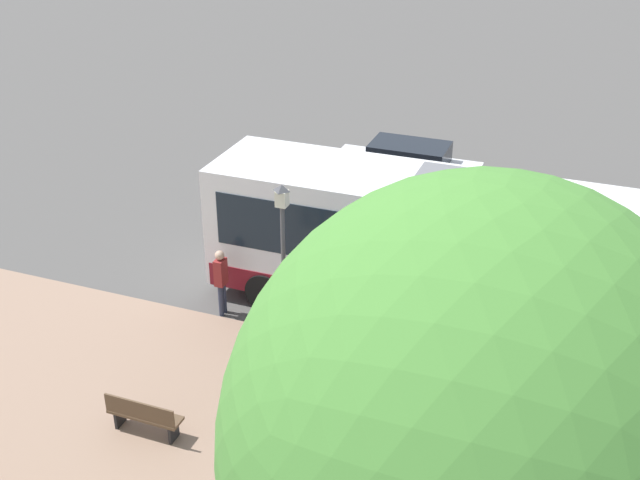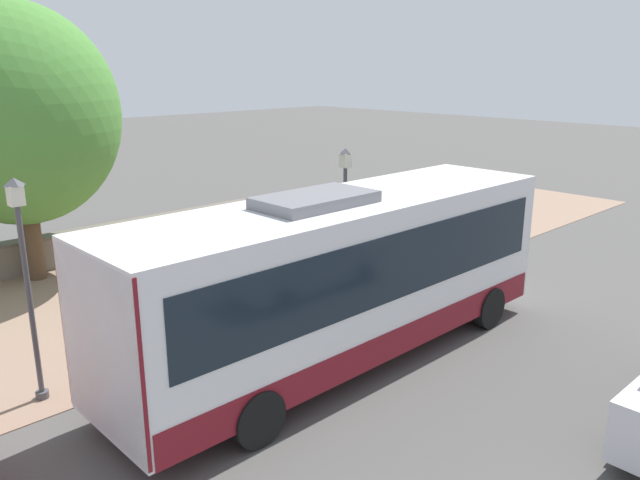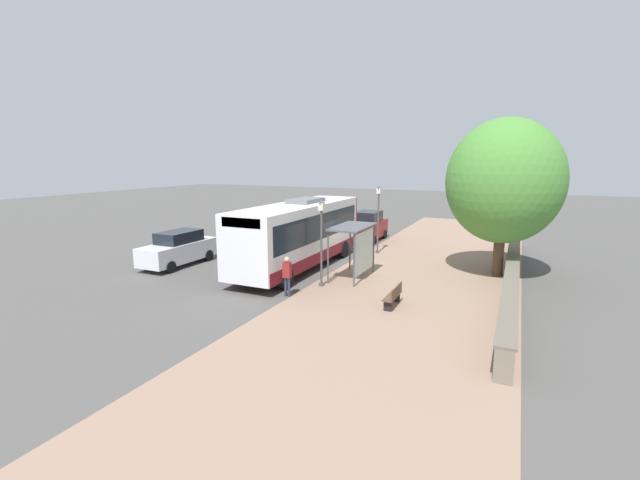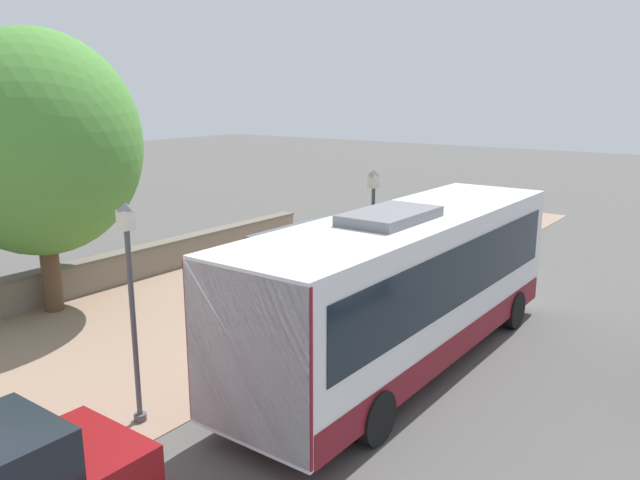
{
  "view_description": "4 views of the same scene",
  "coord_description": "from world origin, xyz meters",
  "views": [
    {
      "loc": [
        -14.59,
        -2.33,
        10.67
      ],
      "look_at": [
        0.44,
        3.45,
        2.37
      ],
      "focal_mm": 45.0,
      "sensor_mm": 36.0,
      "label": 1
    },
    {
      "loc": [
        10.49,
        -7.5,
        6.09
      ],
      "look_at": [
        1.31,
        1.27,
        2.51
      ],
      "focal_mm": 35.0,
      "sensor_mm": 36.0,
      "label": 2
    },
    {
      "loc": [
        -8.56,
        21.33,
        5.83
      ],
      "look_at": [
        -0.74,
        4.53,
        2.31
      ],
      "focal_mm": 24.0,
      "sensor_mm": 36.0,
      "label": 3
    },
    {
      "loc": [
        8.4,
        -10.64,
        6.09
      ],
      "look_at": [
        -0.94,
        2.0,
        2.39
      ],
      "focal_mm": 35.0,
      "sensor_mm": 36.0,
      "label": 4
    }
  ],
  "objects": [
    {
      "name": "ground_plane",
      "position": [
        0.0,
        0.0,
        0.0
      ],
      "size": [
        120.0,
        120.0,
        0.0
      ],
      "primitive_type": "plane",
      "color": "#514F4C",
      "rests_on": "ground"
    },
    {
      "name": "sidewalk_plaza",
      "position": [
        -4.5,
        0.0,
        0.01
      ],
      "size": [
        9.0,
        44.0,
        0.02
      ],
      "color": "#937560",
      "rests_on": "ground"
    },
    {
      "name": "stone_wall",
      "position": [
        -8.55,
        0.0,
        0.54
      ],
      "size": [
        0.6,
        20.0,
        1.06
      ],
      "color": "slate",
      "rests_on": "ground"
    },
    {
      "name": "bus",
      "position": [
        1.99,
        1.28,
        1.92
      ],
      "size": [
        2.76,
        10.61,
        3.71
      ],
      "color": "white",
      "rests_on": "ground"
    },
    {
      "name": "bus_shelter",
      "position": [
        -1.46,
        1.99,
        2.15
      ],
      "size": [
        1.61,
        3.18,
        2.63
      ],
      "color": "#515459",
      "rests_on": "ground"
    },
    {
      "name": "pedestrian",
      "position": [
        0.17,
        5.9,
        1.03
      ],
      "size": [
        0.34,
        0.23,
        1.75
      ],
      "color": "#2D3347",
      "rests_on": "ground"
    },
    {
      "name": "bench",
      "position": [
        -4.34,
        5.3,
        0.47
      ],
      "size": [
        0.4,
        1.53,
        0.88
      ],
      "color": "brown",
      "rests_on": "ground"
    },
    {
      "name": "street_lamp_near",
      "position": [
        -0.53,
        3.93,
        2.41
      ],
      "size": [
        0.28,
        0.28,
        4.05
      ],
      "color": "#4C4C51",
      "rests_on": "ground"
    },
    {
      "name": "street_lamp_far",
      "position": [
        -0.75,
        -4.02,
        2.51
      ],
      "size": [
        0.28,
        0.28,
        4.23
      ],
      "color": "#4C4C51",
      "rests_on": "ground"
    },
    {
      "name": "shade_tree",
      "position": [
        -7.85,
        -1.51,
        4.75
      ],
      "size": [
        5.54,
        5.54,
        7.82
      ],
      "color": "brown",
      "rests_on": "ground"
    },
    {
      "name": "parked_car_behind_bus",
      "position": [
        1.2,
        -7.84,
        1.02
      ],
      "size": [
        1.98,
        4.09,
        2.12
      ],
      "color": "maroon",
      "rests_on": "ground"
    },
    {
      "name": "parked_car_far_lane",
      "position": [
        8.37,
        3.59,
        0.93
      ],
      "size": [
        1.86,
        4.64,
        1.91
      ],
      "color": "silver",
      "rests_on": "ground"
    }
  ]
}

